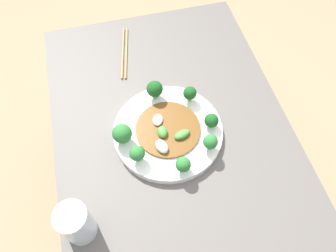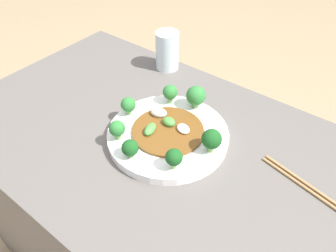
# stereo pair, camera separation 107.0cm
# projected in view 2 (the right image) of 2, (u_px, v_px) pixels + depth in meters

# --- Properties ---
(table) EXTENTS (1.13, 0.70, 0.72)m
(table) POSITION_uv_depth(u_px,v_px,m) (155.00, 212.00, 1.12)
(table) COLOR #5B5651
(table) RESTS_ON ground_plane
(plate) EXTENTS (0.32, 0.32, 0.02)m
(plate) POSITION_uv_depth(u_px,v_px,m) (168.00, 135.00, 0.86)
(plate) COLOR white
(plate) RESTS_ON table
(broccoli_southwest) EXTENTS (0.04, 0.04, 0.05)m
(broccoli_southwest) POSITION_uv_depth(u_px,v_px,m) (117.00, 129.00, 0.81)
(broccoli_southwest) COLOR #70A356
(broccoli_southwest) RESTS_ON plate
(broccoli_northwest) EXTENTS (0.04, 0.04, 0.06)m
(broccoli_northwest) POSITION_uv_depth(u_px,v_px,m) (170.00, 93.00, 0.92)
(broccoli_northwest) COLOR #70A356
(broccoli_northwest) RESTS_ON plate
(broccoli_east) EXTENTS (0.05, 0.05, 0.06)m
(broccoli_east) POSITION_uv_depth(u_px,v_px,m) (212.00, 139.00, 0.78)
(broccoli_east) COLOR #7AAD5B
(broccoli_east) RESTS_ON plate
(broccoli_north) EXTENTS (0.05, 0.05, 0.07)m
(broccoli_north) POSITION_uv_depth(u_px,v_px,m) (196.00, 96.00, 0.91)
(broccoli_north) COLOR #70A356
(broccoli_north) RESTS_ON plate
(broccoli_west) EXTENTS (0.04, 0.04, 0.05)m
(broccoli_west) POSITION_uv_depth(u_px,v_px,m) (128.00, 105.00, 0.89)
(broccoli_west) COLOR #70A356
(broccoli_west) RESTS_ON plate
(broccoli_southeast) EXTENTS (0.04, 0.04, 0.06)m
(broccoli_southeast) POSITION_uv_depth(u_px,v_px,m) (174.00, 158.00, 0.74)
(broccoli_southeast) COLOR #89B76B
(broccoli_southeast) RESTS_ON plate
(broccoli_south) EXTENTS (0.04, 0.04, 0.05)m
(broccoli_south) POSITION_uv_depth(u_px,v_px,m) (130.00, 148.00, 0.77)
(broccoli_south) COLOR #70A356
(broccoli_south) RESTS_ON plate
(stirfry_center) EXTENTS (0.19, 0.19, 0.03)m
(stirfry_center) POSITION_uv_depth(u_px,v_px,m) (167.00, 128.00, 0.85)
(stirfry_center) COLOR brown
(stirfry_center) RESTS_ON plate
(drinking_glass) EXTENTS (0.08, 0.08, 0.13)m
(drinking_glass) POSITION_uv_depth(u_px,v_px,m) (167.00, 51.00, 1.09)
(drinking_glass) COLOR silver
(drinking_glass) RESTS_ON table
(chopsticks) EXTENTS (0.23, 0.07, 0.01)m
(chopsticks) POSITION_uv_depth(u_px,v_px,m) (306.00, 186.00, 0.75)
(chopsticks) COLOR #AD7F4C
(chopsticks) RESTS_ON table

